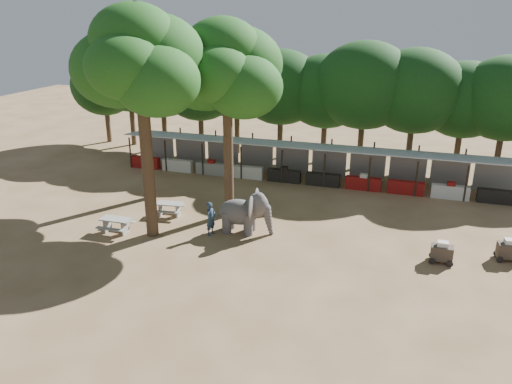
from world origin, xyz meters
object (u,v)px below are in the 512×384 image
(picnic_table_near, at_px, (116,223))
(elephant, at_px, (245,212))
(yard_tree_center, at_px, (139,62))
(yard_tree_left, at_px, (139,70))
(cart_front, at_px, (442,252))
(picnic_table_far, at_px, (170,207))
(yard_tree_back, at_px, (226,69))
(cart_back, at_px, (509,250))
(handler, at_px, (211,219))

(picnic_table_near, bearing_deg, elephant, 17.69)
(yard_tree_center, bearing_deg, elephant, 19.10)
(yard_tree_left, bearing_deg, cart_front, -11.87)
(elephant, relative_size, picnic_table_far, 1.78)
(yard_tree_back, height_order, cart_front, yard_tree_back)
(elephant, height_order, picnic_table_far, elephant)
(yard_tree_center, xyz_separation_m, cart_back, (18.26, 2.41, -8.65))
(yard_tree_left, height_order, elephant, yard_tree_left)
(picnic_table_near, bearing_deg, cart_front, 5.23)
(yard_tree_left, xyz_separation_m, yard_tree_back, (6.00, -1.00, 0.34))
(handler, xyz_separation_m, picnic_table_near, (-5.11, -1.34, -0.40))
(yard_tree_left, bearing_deg, picnic_table_near, -78.85)
(handler, bearing_deg, picnic_table_far, 75.17)
(yard_tree_center, height_order, cart_back, yard_tree_center)
(cart_back, bearing_deg, yard_tree_left, 168.00)
(yard_tree_back, xyz_separation_m, cart_back, (15.26, -1.59, -7.98))
(yard_tree_left, distance_m, picnic_table_far, 8.52)
(yard_tree_center, bearing_deg, cart_front, 4.50)
(yard_tree_center, distance_m, picnic_table_far, 9.06)
(elephant, bearing_deg, picnic_table_near, -165.86)
(yard_tree_center, bearing_deg, handler, 13.74)
(elephant, height_order, handler, elephant)
(yard_tree_back, xyz_separation_m, picnic_table_far, (-3.22, -1.43, -8.02))
(yard_tree_center, relative_size, elephant, 3.83)
(picnic_table_far, bearing_deg, handler, -34.97)
(elephant, distance_m, picnic_table_near, 7.17)
(picnic_table_near, relative_size, picnic_table_far, 0.95)
(yard_tree_left, distance_m, cart_back, 22.74)
(picnic_table_far, bearing_deg, yard_tree_center, -92.53)
(yard_tree_left, height_order, cart_back, yard_tree_left)
(handler, xyz_separation_m, picnic_table_far, (-3.42, 1.79, -0.43))
(yard_tree_left, bearing_deg, yard_tree_center, -59.04)
(yard_tree_center, distance_m, cart_back, 20.35)
(cart_front, bearing_deg, picnic_table_near, -172.63)
(yard_tree_left, distance_m, yard_tree_back, 6.09)
(elephant, bearing_deg, cart_back, -1.08)
(elephant, bearing_deg, yard_tree_back, 124.88)
(cart_back, bearing_deg, elephant, 178.03)
(elephant, xyz_separation_m, handler, (-1.67, -0.91, -0.25))
(elephant, bearing_deg, cart_front, -6.96)
(yard_tree_left, height_order, cart_front, yard_tree_left)
(yard_tree_back, bearing_deg, handler, -86.39)
(yard_tree_left, bearing_deg, cart_back, -6.94)
(picnic_table_near, xyz_separation_m, picnic_table_far, (1.68, 3.13, -0.02))
(handler, distance_m, picnic_table_near, 5.30)
(yard_tree_back, distance_m, cart_front, 14.80)
(handler, distance_m, picnic_table_far, 3.88)
(yard_tree_center, relative_size, picnic_table_far, 6.81)
(yard_tree_center, distance_m, handler, 8.89)
(yard_tree_back, bearing_deg, cart_front, -13.04)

